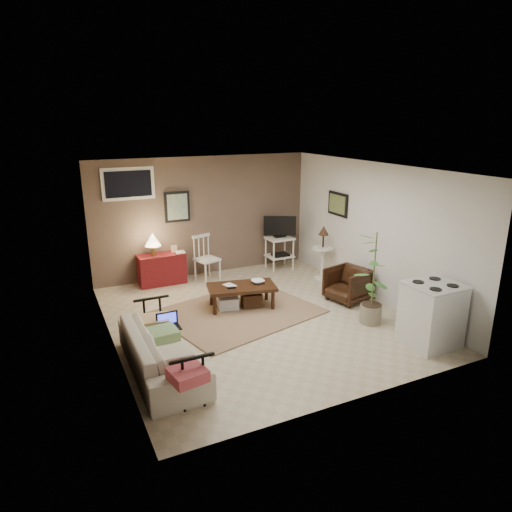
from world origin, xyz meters
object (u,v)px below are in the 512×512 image
tv_stand (280,241)px  coffee_table (241,295)px  spindle_chair (207,259)px  stove (432,314)px  potted_plant (374,275)px  red_console (161,266)px  side_table (323,246)px  armchair (348,283)px  sofa (161,344)px

tv_stand → coffee_table: bearing=-134.9°
spindle_chair → stove: (1.94, -3.95, 0.04)m
coffee_table → potted_plant: potted_plant is taller
red_console → stove: size_ratio=1.12×
red_console → spindle_chair: size_ratio=1.14×
coffee_table → potted_plant: bearing=-41.2°
coffee_table → tv_stand: (1.62, 1.62, 0.37)m
red_console → side_table: (2.98, -1.12, 0.32)m
stove → side_table: bearing=87.0°
stove → armchair: bearing=92.2°
armchair → red_console: bearing=-142.7°
stove → potted_plant: bearing=106.9°
potted_plant → stove: size_ratio=1.62×
coffee_table → sofa: (-1.72, -1.41, 0.14)m
sofa → side_table: size_ratio=1.76×
potted_plant → stove: potted_plant is taller
coffee_table → stove: bearing=-51.0°
spindle_chair → potted_plant: (1.65, -3.01, 0.37)m
coffee_table → stove: 3.03m
red_console → tv_stand: tv_stand is taller
sofa → stove: (3.62, -0.93, 0.08)m
armchair → potted_plant: bearing=-26.4°
side_table → coffee_table: bearing=-162.5°
sofa → potted_plant: potted_plant is taller
stove → red_console: bearing=124.4°
side_table → sofa: bearing=-151.4°
tv_stand → side_table: 1.07m
spindle_chair → potted_plant: bearing=-61.3°
coffee_table → side_table: bearing=17.5°
coffee_table → spindle_chair: bearing=91.4°
stove → tv_stand: bearing=94.1°
side_table → red_console: bearing=159.4°
stove → sofa: bearing=165.5°
red_console → stove: bearing=-55.6°
side_table → potted_plant: size_ratio=0.73×
tv_stand → spindle_chair: bearing=-179.3°
tv_stand → potted_plant: bearing=-90.1°
armchair → tv_stand: bearing=172.5°
armchair → potted_plant: size_ratio=0.44×
red_console → potted_plant: (2.53, -3.18, 0.44)m
sofa → stove: stove is taller
sofa → tv_stand: 4.52m
spindle_chair → tv_stand: (1.66, 0.02, 0.18)m
coffee_table → tv_stand: size_ratio=1.08×
tv_stand → side_table: tv_stand is taller
red_console → sofa: bearing=-104.2°
coffee_table → spindle_chair: spindle_chair is taller
side_table → tv_stand: bearing=114.4°
potted_plant → side_table: bearing=77.8°
red_console → armchair: (2.75, -2.27, -0.03)m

